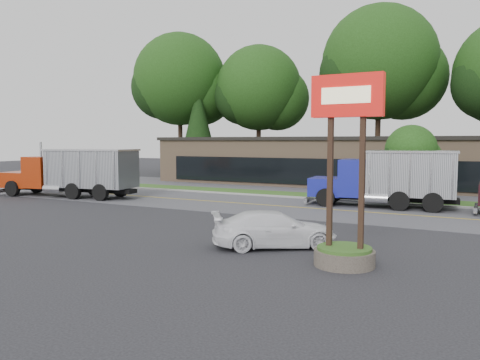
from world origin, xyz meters
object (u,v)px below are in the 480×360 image
object	(u,v)px
bilo_sign	(345,202)
dump_truck_blue	(390,177)
dump_truck_red	(74,171)
rally_car	(274,229)

from	to	relation	value
bilo_sign	dump_truck_blue	size ratio (longest dim) A/B	0.70
dump_truck_red	dump_truck_blue	bearing A→B (deg)	-174.42
dump_truck_blue	bilo_sign	bearing A→B (deg)	89.64
dump_truck_red	rally_car	world-z (taller)	dump_truck_red
dump_truck_red	dump_truck_blue	xyz separation A→B (m)	(20.46, 4.92, -0.01)
bilo_sign	dump_truck_blue	distance (m)	14.01
rally_car	dump_truck_blue	bearing A→B (deg)	-43.66
bilo_sign	rally_car	xyz separation A→B (m)	(-3.00, 1.37, -1.35)
bilo_sign	dump_truck_red	size ratio (longest dim) A/B	0.55
dump_truck_red	dump_truck_blue	size ratio (longest dim) A/B	1.26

